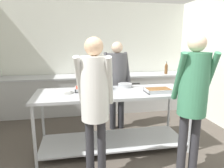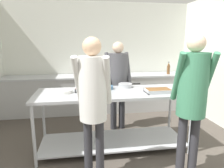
# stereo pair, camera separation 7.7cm
# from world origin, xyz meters

# --- Properties ---
(wall_rear) EXTENTS (4.72, 0.06, 2.65)m
(wall_rear) POSITION_xyz_m (0.00, 3.96, 1.32)
(wall_rear) COLOR silver
(wall_rear) RESTS_ON ground_plane
(back_counter) EXTENTS (4.56, 0.65, 0.89)m
(back_counter) POSITION_xyz_m (0.00, 3.59, 0.45)
(back_counter) COLOR #A8A8A8
(back_counter) RESTS_ON ground_plane
(serving_counter) EXTENTS (2.35, 0.82, 0.93)m
(serving_counter) POSITION_xyz_m (0.01, 1.77, 0.63)
(serving_counter) COLOR #ADAFB5
(serving_counter) RESTS_ON ground_plane
(plate_stack) EXTENTS (0.25, 0.25, 0.05)m
(plate_stack) POSITION_xyz_m (-0.73, 1.82, 0.96)
(plate_stack) COLOR white
(plate_stack) RESTS_ON serving_counter
(serving_tray_vegetables) EXTENTS (0.37, 0.30, 0.05)m
(serving_tray_vegetables) POSITION_xyz_m (-0.38, 1.93, 0.96)
(serving_tray_vegetables) COLOR #ADAFB5
(serving_tray_vegetables) RESTS_ON serving_counter
(broccoli_bowl) EXTENTS (0.20, 0.20, 0.10)m
(broccoli_bowl) POSITION_xyz_m (-0.06, 1.97, 0.97)
(broccoli_bowl) COLOR #3D668C
(broccoli_bowl) RESTS_ON serving_counter
(sauce_pan) EXTENTS (0.37, 0.23, 0.06)m
(sauce_pan) POSITION_xyz_m (0.27, 2.05, 0.97)
(sauce_pan) COLOR #ADAFB5
(sauce_pan) RESTS_ON serving_counter
(serving_tray_roast) EXTENTS (0.39, 0.26, 0.05)m
(serving_tray_roast) POSITION_xyz_m (0.68, 1.63, 0.96)
(serving_tray_roast) COLOR #ADAFB5
(serving_tray_roast) RESTS_ON serving_counter
(guest_serving_left) EXTENTS (0.48, 0.40, 1.78)m
(guest_serving_left) POSITION_xyz_m (0.82, 0.95, 1.11)
(guest_serving_left) COLOR #2D2D33
(guest_serving_left) RESTS_ON ground_plane
(guest_serving_right) EXTENTS (0.48, 0.42, 1.74)m
(guest_serving_right) POSITION_xyz_m (-0.34, 1.05, 1.09)
(guest_serving_right) COLOR #2D2D33
(guest_serving_right) RESTS_ON ground_plane
(cook_behind_counter) EXTENTS (0.48, 0.37, 1.69)m
(cook_behind_counter) POSITION_xyz_m (0.22, 2.49, 1.04)
(cook_behind_counter) COLOR #2D2D33
(cook_behind_counter) RESTS_ON ground_plane
(water_bottle) EXTENTS (0.08, 0.08, 0.31)m
(water_bottle) POSITION_xyz_m (1.69, 3.51, 1.04)
(water_bottle) COLOR brown
(water_bottle) RESTS_ON back_counter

